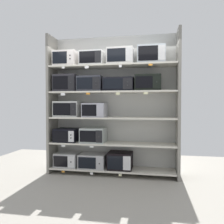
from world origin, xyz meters
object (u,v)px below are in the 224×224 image
microwave_0 (67,159)px  microwave_12 (92,59)px  microwave_1 (93,161)px  microwave_8 (91,84)px  microwave_3 (67,135)px  microwave_6 (95,110)px  microwave_10 (148,83)px  microwave_14 (151,55)px  microwave_7 (67,84)px  microwave_11 (67,59)px  microwave_5 (68,109)px  microwave_4 (94,135)px  microwave_2 (120,160)px  microwave_13 (120,57)px  microwave_9 (119,84)px

microwave_0 → microwave_12: size_ratio=1.02×
microwave_1 → microwave_8: size_ratio=1.08×
microwave_3 → microwave_12: microwave_12 is taller
microwave_0 → microwave_6: size_ratio=1.05×
microwave_12 → microwave_10: bearing=0.0°
microwave_10 → microwave_14: size_ratio=0.94×
microwave_7 → microwave_0: bearing=-0.2°
microwave_6 → microwave_11: (-0.59, 0.00, 1.01)m
microwave_0 → microwave_5: bearing=-0.1°
microwave_3 → microwave_6: (0.59, -0.00, 0.51)m
microwave_4 → microwave_12: bearing=-179.6°
microwave_2 → microwave_3: microwave_3 is taller
microwave_12 → microwave_13: 0.56m
microwave_3 → microwave_9: microwave_9 is taller
microwave_3 → microwave_6: size_ratio=1.03×
microwave_13 → microwave_14: microwave_14 is taller
microwave_7 → microwave_8: microwave_7 is taller
microwave_13 → microwave_1: bearing=-180.0°
microwave_10 → microwave_12: bearing=-180.0°
microwave_4 → microwave_14: (1.12, -0.00, 1.53)m
microwave_1 → microwave_13: bearing=0.0°
microwave_7 → microwave_11: 0.48m
microwave_9 → microwave_13: microwave_13 is taller
microwave_0 → microwave_12: microwave_12 is taller
microwave_7 → microwave_14: microwave_14 is taller
microwave_14 → microwave_11: bearing=180.0°
microwave_3 → microwave_13: bearing=-0.0°
microwave_2 → microwave_13: 2.00m
microwave_12 → microwave_13: size_ratio=0.91×
microwave_0 → microwave_2: bearing=0.0°
microwave_1 → microwave_7: 1.63m
microwave_1 → microwave_9: size_ratio=0.90×
microwave_7 → microwave_10: (1.62, 0.00, -0.02)m
microwave_9 → microwave_10: 0.56m
microwave_14 → microwave_9: bearing=180.0°
microwave_7 → microwave_12: microwave_12 is taller
microwave_5 → microwave_7: bearing=179.9°
microwave_8 → microwave_10: size_ratio=1.00×
microwave_0 → microwave_10: size_ratio=0.96×
microwave_9 → microwave_11: (-1.06, -0.00, 0.52)m
microwave_10 → microwave_4: bearing=-180.0°
microwave_3 → microwave_5: size_ratio=0.90×
microwave_8 → microwave_11: (-0.50, -0.00, 0.50)m
microwave_3 → microwave_14: (1.68, -0.00, 1.54)m
microwave_1 → microwave_12: bearing=179.9°
microwave_1 → microwave_14: (1.13, -0.00, 2.03)m
microwave_7 → microwave_8: bearing=0.0°
microwave_8 → microwave_10: 1.12m
microwave_6 → microwave_8: bearing=179.9°
microwave_2 → microwave_12: microwave_12 is taller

